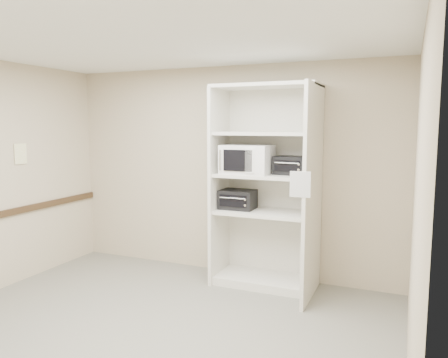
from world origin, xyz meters
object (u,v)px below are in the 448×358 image
at_px(shelving_unit, 269,194).
at_px(toaster_oven_upper, 291,165).
at_px(toaster_oven_lower, 238,199).
at_px(microwave, 247,159).

relative_size(shelving_unit, toaster_oven_upper, 6.48).
bearing_deg(toaster_oven_upper, shelving_unit, -163.18).
height_order(shelving_unit, toaster_oven_lower, shelving_unit).
relative_size(shelving_unit, toaster_oven_lower, 5.75).
xyz_separation_m(microwave, toaster_oven_upper, (0.51, 0.11, -0.06)).
relative_size(microwave, toaster_oven_upper, 1.54).
bearing_deg(microwave, toaster_oven_lower, 157.73).
bearing_deg(microwave, toaster_oven_upper, 13.10).
distance_m(shelving_unit, microwave, 0.49).
bearing_deg(toaster_oven_lower, shelving_unit, -0.43).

